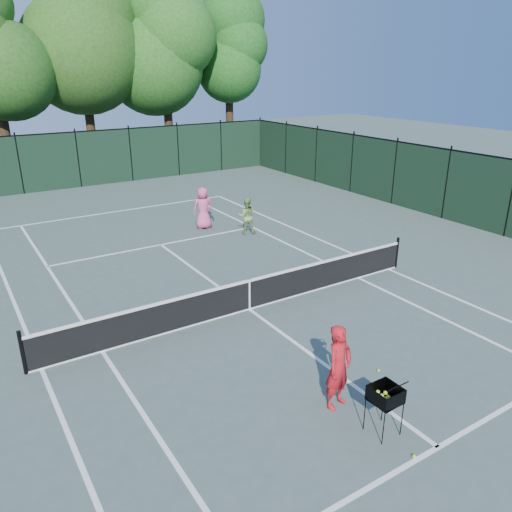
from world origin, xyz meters
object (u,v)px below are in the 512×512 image
player_green (247,216)px  loose_ball_midcourt (379,370)px  loose_ball_near_cart (414,456)px  ball_hopper (385,395)px  coach (339,367)px  player_pink (203,208)px

player_green → loose_ball_midcourt: 10.31m
loose_ball_near_cart → ball_hopper: bearing=89.2°
coach → player_pink: size_ratio=1.01×
player_pink → loose_ball_near_cart: size_ratio=25.68×
loose_ball_near_cart → loose_ball_midcourt: 2.61m
coach → loose_ball_midcourt: 1.81m
ball_hopper → loose_ball_midcourt: size_ratio=14.37×
player_pink → player_green: size_ratio=1.18×
player_pink → player_green: 1.96m
coach → loose_ball_midcourt: bearing=-1.8°
coach → player_green: coach is taller
player_pink → coach: bearing=89.9°
coach → ball_hopper: coach is taller
coach → player_pink: 12.30m
player_green → ball_hopper: 12.06m
player_green → loose_ball_midcourt: (-2.64, -9.94, -0.71)m
player_green → loose_ball_near_cart: 12.81m
player_pink → ball_hopper: player_pink is taller
player_green → ball_hopper: (-4.02, -11.37, 0.08)m
coach → loose_ball_near_cart: bearing=-100.0°
coach → loose_ball_near_cart: (0.17, -1.83, -0.85)m
loose_ball_midcourt → loose_ball_near_cart: bearing=-122.2°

